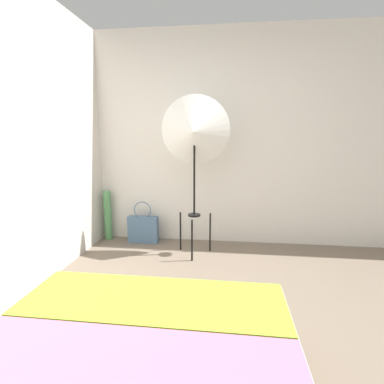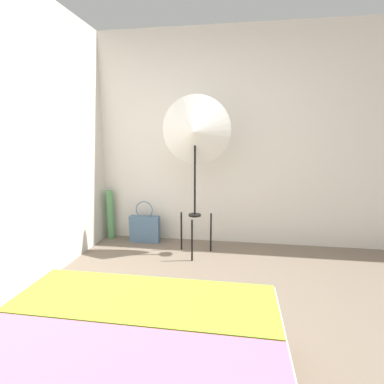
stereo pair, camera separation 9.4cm
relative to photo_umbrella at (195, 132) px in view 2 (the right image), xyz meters
The scene contains 6 objects.
ground_plane 2.30m from the photo_umbrella, 86.16° to the right, with size 14.00×14.00×0.00m, color #756656.
wall_back 0.51m from the photo_umbrella, 75.93° to the left, with size 8.00×0.05×2.60m.
wall_side_left 1.55m from the photo_umbrella, 147.43° to the right, with size 0.05×8.00×2.60m.
photo_umbrella is the anchor object (origin of this frame).
tote_bag 1.42m from the photo_umbrella, 156.91° to the left, with size 0.38×0.11×0.53m.
paper_roll 1.63m from the photo_umbrella, 162.75° to the left, with size 0.10×0.10×0.64m.
Camera 2 is at (0.35, -1.40, 1.34)m, focal length 28.00 mm.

